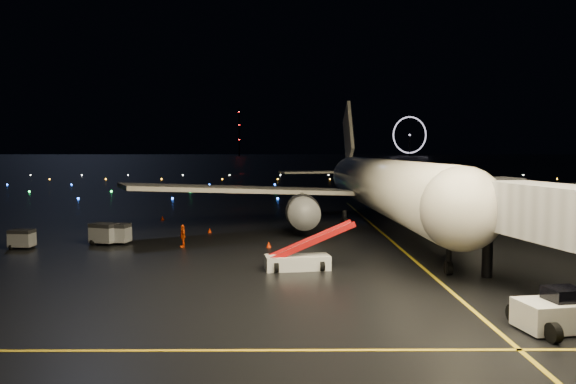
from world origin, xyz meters
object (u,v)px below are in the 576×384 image
(baggage_cart_2, at_px, (104,236))
(baggage_cart_3, at_px, (22,239))
(pushback_tug, at_px, (564,309))
(belt_loader, at_px, (297,247))
(baggage_cart_0, at_px, (117,234))
(baggage_cart_1, at_px, (104,234))
(crew_c, at_px, (183,236))
(airliner, at_px, (378,156))

(baggage_cart_2, relative_size, baggage_cart_3, 0.98)
(pushback_tug, xyz_separation_m, baggage_cart_2, (-28.99, 23.78, -0.21))
(pushback_tug, distance_m, belt_loader, 18.02)
(baggage_cart_2, bearing_deg, pushback_tug, -24.11)
(pushback_tug, bearing_deg, baggage_cart_0, 129.09)
(belt_loader, xyz_separation_m, baggage_cart_3, (-23.25, 8.53, -0.80))
(baggage_cart_0, distance_m, baggage_cart_1, 1.09)
(crew_c, xyz_separation_m, baggage_cart_3, (-13.59, -0.50, -0.18))
(crew_c, relative_size, baggage_cart_1, 0.88)
(pushback_tug, height_order, baggage_cart_3, pushback_tug)
(baggage_cart_2, distance_m, baggage_cart_3, 6.66)
(baggage_cart_1, height_order, baggage_cart_2, baggage_cart_1)
(belt_loader, xyz_separation_m, baggage_cart_2, (-16.88, 10.45, -0.81))
(crew_c, distance_m, baggage_cart_0, 6.39)
(airliner, height_order, crew_c, airliner)
(baggage_cart_1, xyz_separation_m, baggage_cart_3, (-6.38, -1.95, -0.14))
(airliner, distance_m, pushback_tug, 35.88)
(crew_c, bearing_deg, baggage_cart_2, -123.96)
(baggage_cart_2, bearing_deg, baggage_cart_0, 31.35)
(crew_c, distance_m, baggage_cart_3, 13.60)
(pushback_tug, xyz_separation_m, baggage_cart_3, (-35.36, 21.87, -0.20))
(baggage_cart_1, bearing_deg, crew_c, 9.31)
(baggage_cart_0, bearing_deg, baggage_cart_3, -153.72)
(pushback_tug, height_order, baggage_cart_1, pushback_tug)
(airliner, xyz_separation_m, pushback_tug, (2.85, -35.14, -6.69))
(belt_loader, bearing_deg, baggage_cart_0, 137.27)
(baggage_cart_3, bearing_deg, crew_c, 7.00)
(airliner, relative_size, baggage_cart_3, 28.72)
(belt_loader, distance_m, baggage_cart_0, 19.14)
(baggage_cart_0, bearing_deg, belt_loader, -24.57)
(baggage_cart_0, distance_m, baggage_cart_3, 7.76)
(belt_loader, distance_m, baggage_cart_3, 24.78)
(crew_c, bearing_deg, baggage_cart_3, -110.74)
(baggage_cart_2, bearing_deg, baggage_cart_1, 97.64)
(baggage_cart_0, bearing_deg, airliner, 33.42)
(baggage_cart_0, height_order, baggage_cart_1, baggage_cart_1)
(crew_c, relative_size, baggage_cart_2, 1.06)
(airliner, distance_m, baggage_cart_0, 28.23)
(baggage_cart_1, height_order, baggage_cart_3, baggage_cart_1)
(belt_loader, bearing_deg, baggage_cart_1, 139.64)
(airliner, relative_size, pushback_tug, 12.91)
(pushback_tug, bearing_deg, baggage_cart_3, 138.14)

